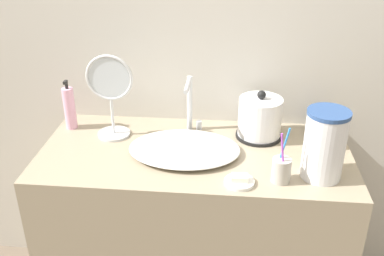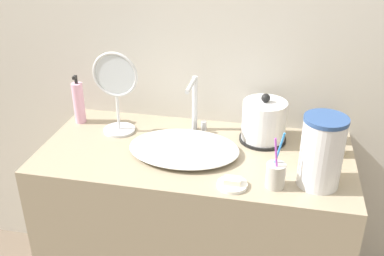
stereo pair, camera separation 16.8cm
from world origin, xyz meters
name	(u,v)px [view 2 (the right image)]	position (x,y,z in m)	size (l,w,h in m)	color
wall_back	(211,7)	(0.00, 0.58, 1.30)	(6.00, 0.04, 2.60)	beige
vanity_counter	(195,234)	(0.00, 0.28, 0.41)	(1.20, 0.56, 0.81)	gray
sink_basin	(184,148)	(-0.04, 0.26, 0.83)	(0.42, 0.31, 0.04)	white
faucet	(195,102)	(-0.03, 0.45, 0.95)	(0.06, 0.16, 0.24)	silver
electric_kettle	(264,123)	(0.25, 0.42, 0.89)	(0.19, 0.19, 0.20)	black
toothbrush_cup	(276,175)	(0.31, 0.10, 0.86)	(0.07, 0.07, 0.20)	#B7B2A8
lotion_bottle	(79,103)	(-0.54, 0.43, 0.91)	(0.05, 0.05, 0.22)	#EAA8C6
shampoo_bottle	(337,140)	(0.52, 0.37, 0.88)	(0.06, 0.06, 0.16)	gold
mouthwash_bottle	(324,130)	(0.49, 0.47, 0.86)	(0.08, 0.08, 0.13)	#28282D
soap_dish	(232,184)	(0.17, 0.07, 0.82)	(0.10, 0.10, 0.03)	white
vanity_mirror	(116,90)	(-0.34, 0.38, 1.00)	(0.19, 0.13, 0.34)	silver
water_pitcher	(322,152)	(0.45, 0.15, 0.94)	(0.14, 0.14, 0.25)	silver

